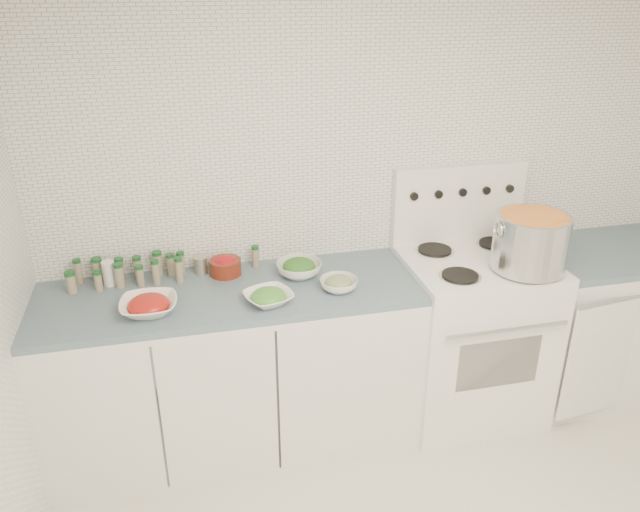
{
  "coord_description": "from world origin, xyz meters",
  "views": [
    {
      "loc": [
        -1.01,
        -1.51,
        2.32
      ],
      "look_at": [
        -0.38,
        1.14,
        1.06
      ],
      "focal_mm": 35.0,
      "sensor_mm": 36.0,
      "label": 1
    }
  ],
  "objects_px": {
    "stove": "(469,330)",
    "bowl_snowpea": "(269,297)",
    "stock_pot": "(531,240)",
    "bowl_tomato": "(149,305)"
  },
  "relations": [
    {
      "from": "stove",
      "to": "stock_pot",
      "type": "bearing_deg",
      "value": -43.69
    },
    {
      "from": "bowl_tomato",
      "to": "bowl_snowpea",
      "type": "distance_m",
      "value": 0.54
    },
    {
      "from": "stove",
      "to": "bowl_snowpea",
      "type": "relative_size",
      "value": 4.94
    },
    {
      "from": "bowl_snowpea",
      "to": "stock_pot",
      "type": "bearing_deg",
      "value": -0.72
    },
    {
      "from": "stock_pot",
      "to": "bowl_snowpea",
      "type": "xyz_separation_m",
      "value": [
        -1.32,
        0.02,
        -0.17
      ]
    },
    {
      "from": "stove",
      "to": "bowl_tomato",
      "type": "bearing_deg",
      "value": -175.95
    },
    {
      "from": "bowl_snowpea",
      "to": "stove",
      "type": "bearing_deg",
      "value": 7.85
    },
    {
      "from": "stove",
      "to": "bowl_snowpea",
      "type": "bearing_deg",
      "value": -172.15
    },
    {
      "from": "stove",
      "to": "stock_pot",
      "type": "relative_size",
      "value": 3.51
    },
    {
      "from": "stove",
      "to": "bowl_tomato",
      "type": "height_order",
      "value": "stove"
    }
  ]
}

